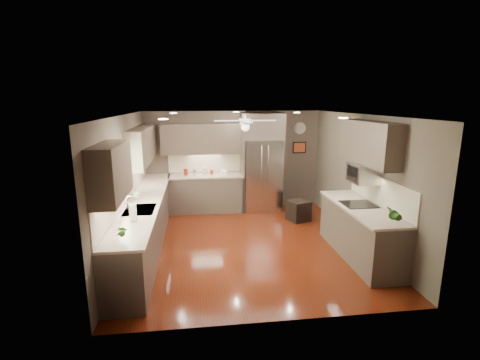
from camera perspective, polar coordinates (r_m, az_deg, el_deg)
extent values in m
plane|color=#4B170A|center=(6.97, 1.15, -10.37)|extent=(5.00, 5.00, 0.00)
plane|color=white|center=(6.41, 1.25, 10.64)|extent=(5.00, 5.00, 0.00)
plane|color=brown|center=(9.01, -1.13, 3.30)|extent=(4.50, 0.00, 4.50)
plane|color=brown|center=(4.22, 6.22, -8.03)|extent=(4.50, 0.00, 4.50)
plane|color=brown|center=(6.64, -18.39, -0.86)|extent=(0.00, 5.00, 5.00)
plane|color=brown|center=(7.25, 19.08, 0.22)|extent=(0.00, 5.00, 5.00)
cylinder|color=maroon|center=(8.73, -8.90, 1.30)|extent=(0.11, 0.11, 0.17)
cylinder|color=silver|center=(8.72, -7.47, 1.26)|extent=(0.10, 0.10, 0.14)
cylinder|color=#BCA78D|center=(8.72, -5.81, 1.44)|extent=(0.12, 0.12, 0.17)
cylinder|color=maroon|center=(8.74, -4.69, 1.29)|extent=(0.08, 0.08, 0.11)
imported|color=white|center=(6.79, -16.70, -2.25)|extent=(0.12, 0.12, 0.20)
imported|color=#29601B|center=(4.87, -18.95, -8.02)|extent=(0.15, 0.11, 0.27)
imported|color=#29601B|center=(5.65, 23.78, -5.14)|extent=(0.20, 0.16, 0.34)
imported|color=#BCA78D|center=(8.77, -2.59, 1.11)|extent=(0.23, 0.23, 0.05)
cube|color=brown|center=(6.95, -15.25, -6.92)|extent=(0.60, 4.70, 0.90)
cube|color=#C3B09D|center=(6.81, -15.36, -3.19)|extent=(0.65, 4.70, 0.04)
cube|color=beige|center=(6.79, -18.05, -0.97)|extent=(0.02, 4.70, 0.50)
cube|color=brown|center=(8.84, -5.58, -2.26)|extent=(1.85, 0.60, 0.90)
cube|color=#C3B09D|center=(8.71, -5.64, 0.70)|extent=(1.85, 0.65, 0.04)
cube|color=beige|center=(8.96, -5.74, 2.86)|extent=(1.85, 0.02, 0.50)
cube|color=brown|center=(4.96, -20.42, 1.29)|extent=(0.33, 1.20, 0.75)
cube|color=brown|center=(7.77, -15.71, 5.57)|extent=(0.33, 2.40, 0.75)
cube|color=brown|center=(8.72, -5.81, 6.73)|extent=(2.15, 0.33, 0.75)
cube|color=brown|center=(6.57, 20.38, 5.78)|extent=(0.33, 1.70, 0.75)
cube|color=#BFF2B2|center=(6.09, -19.33, 0.78)|extent=(0.01, 1.00, 0.80)
cube|color=#8F5C27|center=(6.02, -19.40, 4.79)|extent=(0.05, 1.12, 0.06)
cube|color=#8F5C27|center=(6.19, -18.80, -3.11)|extent=(0.05, 1.12, 0.06)
cube|color=#8F5C27|center=(5.58, -20.17, -0.35)|extent=(0.05, 0.06, 0.80)
cube|color=#8F5C27|center=(6.60, -18.19, 1.75)|extent=(0.05, 0.06, 0.80)
cube|color=silver|center=(6.19, -16.13, -4.80)|extent=(0.50, 0.70, 0.03)
cube|color=#262626|center=(6.20, -16.11, -5.11)|extent=(0.44, 0.62, 0.05)
cylinder|color=silver|center=(6.19, -18.03, -3.72)|extent=(0.02, 0.02, 0.24)
cylinder|color=silver|center=(6.15, -17.56, -2.64)|extent=(0.16, 0.02, 0.02)
cube|color=silver|center=(8.82, 3.65, 0.82)|extent=(0.92, 0.72, 1.82)
cube|color=black|center=(8.56, 4.06, -1.32)|extent=(0.88, 0.02, 0.02)
cube|color=black|center=(8.43, 4.13, 2.60)|extent=(0.01, 0.02, 1.00)
cylinder|color=silver|center=(8.38, 3.64, 2.54)|extent=(0.02, 0.02, 0.90)
cylinder|color=silver|center=(8.41, 4.71, 2.56)|extent=(0.02, 0.02, 0.90)
cube|color=brown|center=(8.71, 3.70, 8.81)|extent=(1.04, 0.60, 0.63)
cube|color=brown|center=(8.80, 0.38, 0.82)|extent=(0.06, 0.60, 1.82)
cube|color=brown|center=(8.99, 6.71, 0.98)|extent=(0.06, 0.60, 1.82)
cube|color=brown|center=(6.64, 19.07, -8.12)|extent=(0.65, 2.20, 0.90)
cube|color=#C3B09D|center=(6.49, 19.25, -4.25)|extent=(0.70, 2.20, 0.04)
cube|color=beige|center=(6.57, 22.01, -1.73)|extent=(0.02, 2.20, 0.50)
cube|color=black|center=(6.57, 18.88, -3.79)|extent=(0.56, 0.52, 0.01)
cube|color=silver|center=(6.63, 19.59, 1.07)|extent=(0.42, 0.55, 0.34)
cube|color=black|center=(6.53, 17.94, 1.03)|extent=(0.02, 0.40, 0.26)
cylinder|color=white|center=(6.71, 0.87, 10.40)|extent=(0.03, 0.03, 0.08)
cylinder|color=white|center=(6.71, 0.87, 9.54)|extent=(0.22, 0.22, 0.10)
sphere|color=white|center=(6.72, 0.86, 8.69)|extent=(0.16, 0.16, 0.16)
cube|color=white|center=(6.77, 3.84, 9.72)|extent=(0.48, 0.11, 0.01)
cube|color=white|center=(7.06, 0.46, 9.87)|extent=(0.11, 0.48, 0.01)
cube|color=white|center=(6.67, -2.16, 9.69)|extent=(0.48, 0.11, 0.01)
cube|color=white|center=(6.36, 1.32, 9.54)|extent=(0.11, 0.48, 0.01)
cylinder|color=white|center=(7.65, -10.85, 10.74)|extent=(0.14, 0.14, 0.01)
cylinder|color=white|center=(7.96, 9.30, 10.87)|extent=(0.14, 0.14, 0.01)
cylinder|color=white|center=(5.16, -12.49, 9.73)|extent=(0.14, 0.14, 0.01)
cylinder|color=white|center=(5.61, 16.60, 9.73)|extent=(0.14, 0.14, 0.01)
cylinder|color=white|center=(8.19, -0.64, 11.09)|extent=(0.14, 0.14, 0.01)
cylinder|color=white|center=(9.25, 9.82, 8.36)|extent=(0.30, 0.03, 0.30)
cylinder|color=silver|center=(9.23, 9.85, 8.35)|extent=(0.29, 0.00, 0.29)
cube|color=black|center=(9.29, 9.71, 5.28)|extent=(0.36, 0.03, 0.30)
cube|color=#B74924|center=(9.28, 9.74, 5.27)|extent=(0.30, 0.01, 0.24)
cube|color=black|center=(8.28, 9.59, -5.06)|extent=(0.56, 0.56, 0.50)
cube|color=black|center=(8.21, 9.65, -3.50)|extent=(0.53, 0.53, 0.03)
cylinder|color=white|center=(5.59, -17.16, -5.10)|extent=(0.11, 0.11, 0.26)
cylinder|color=silver|center=(5.59, -17.16, -5.00)|extent=(0.02, 0.02, 0.28)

